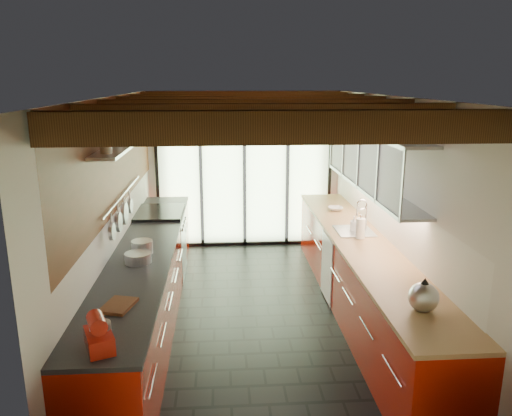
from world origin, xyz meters
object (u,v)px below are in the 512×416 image
at_px(paper_towel, 360,229).
at_px(soap_bottle, 354,224).
at_px(stand_mixer, 99,334).
at_px(kettle, 424,295).
at_px(bowl, 335,209).

height_order(paper_towel, soap_bottle, paper_towel).
relative_size(stand_mixer, kettle, 1.08).
xyz_separation_m(stand_mixer, soap_bottle, (2.54, 2.65, -0.01)).
bearing_deg(stand_mixer, soap_bottle, 46.23).
relative_size(soap_bottle, bowl, 0.93).
bearing_deg(stand_mixer, bowl, 55.44).
bearing_deg(bowl, soap_bottle, -90.00).
distance_m(paper_towel, bowl, 1.34).
height_order(stand_mixer, soap_bottle, stand_mixer).
bearing_deg(paper_towel, bowl, 90.00).
xyz_separation_m(paper_towel, bowl, (0.00, 1.33, -0.10)).
relative_size(stand_mixer, bowl, 1.62).
bearing_deg(paper_towel, soap_bottle, 90.00).
xyz_separation_m(stand_mixer, bowl, (2.54, 3.69, -0.08)).
relative_size(paper_towel, soap_bottle, 1.49).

